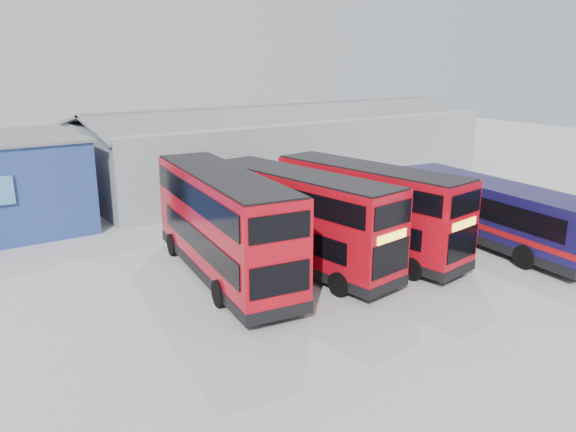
% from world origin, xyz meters
% --- Properties ---
extents(ground_plane, '(120.00, 120.00, 0.00)m').
position_xyz_m(ground_plane, '(0.00, 0.00, 0.00)').
color(ground_plane, gray).
rests_on(ground_plane, ground).
extents(maintenance_shed, '(30.50, 12.00, 5.89)m').
position_xyz_m(maintenance_shed, '(8.00, 20.00, 2.60)').
color(maintenance_shed, gray).
rests_on(maintenance_shed, ground).
extents(double_decker_left, '(4.04, 11.15, 4.62)m').
position_xyz_m(double_decker_left, '(-5.45, 4.66, 2.30)').
color(double_decker_left, '#A80916').
rests_on(double_decker_left, ground).
extents(double_decker_centre, '(3.77, 10.44, 4.32)m').
position_xyz_m(double_decker_centre, '(-1.95, 3.94, 2.15)').
color(double_decker_centre, '#A80916').
rests_on(double_decker_centre, ground).
extents(double_decker_right, '(3.86, 10.42, 4.31)m').
position_xyz_m(double_decker_right, '(1.67, 3.49, 2.15)').
color(double_decker_right, '#A80916').
rests_on(double_decker_right, ground).
extents(single_decker_blue, '(4.05, 11.90, 3.17)m').
position_xyz_m(single_decker_blue, '(7.84, 1.06, 1.57)').
color(single_decker_blue, '#0D0E3D').
rests_on(single_decker_blue, ground).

